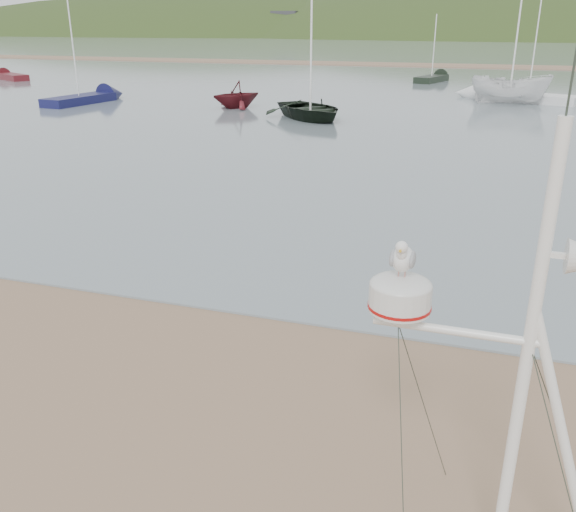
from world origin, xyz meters
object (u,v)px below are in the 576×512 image
(boat_dark, at_px, (311,69))
(boat_white, at_px, (513,64))
(boat_red, at_px, (236,82))
(sailboat_dark_mid, at_px, (438,78))
(sailboat_blue_near, at_px, (98,97))
(sailboat_white_near, at_px, (494,95))
(mast_rig, at_px, (503,464))
(dinghy_red_far, at_px, (7,76))

(boat_dark, xyz_separation_m, boat_white, (9.83, 9.67, -0.15))
(boat_dark, height_order, boat_red, boat_dark)
(boat_dark, xyz_separation_m, sailboat_dark_mid, (4.24, 24.55, -2.23))
(sailboat_blue_near, distance_m, sailboat_white_near, 25.51)
(boat_white, bearing_deg, sailboat_blue_near, 112.48)
(mast_rig, relative_size, boat_dark, 1.01)
(sailboat_blue_near, height_order, sailboat_white_near, sailboat_white_near)
(boat_dark, xyz_separation_m, sailboat_white_near, (8.95, 12.06, -2.24))
(boat_dark, bearing_deg, sailboat_white_near, 8.02)
(sailboat_blue_near, bearing_deg, sailboat_dark_mid, 47.78)
(boat_dark, distance_m, boat_white, 13.79)
(boat_white, xyz_separation_m, sailboat_blue_near, (-24.85, -6.34, -2.09))
(sailboat_blue_near, xyz_separation_m, sailboat_white_near, (23.96, 8.73, -0.00))
(sailboat_blue_near, bearing_deg, dinghy_red_far, 146.55)
(boat_red, bearing_deg, mast_rig, -25.22)
(mast_rig, distance_m, sailboat_blue_near, 38.19)
(boat_dark, xyz_separation_m, sailboat_blue_near, (-15.02, 3.33, -2.23))
(boat_dark, relative_size, sailboat_blue_near, 0.75)
(dinghy_red_far, xyz_separation_m, sailboat_dark_mid, (36.37, 9.91, 0.01))
(mast_rig, distance_m, boat_dark, 27.76)
(boat_dark, distance_m, dinghy_red_far, 35.38)
(boat_white, relative_size, sailboat_blue_near, 0.71)
(boat_red, xyz_separation_m, boat_white, (15.14, 6.81, 0.87))
(sailboat_white_near, relative_size, dinghy_red_far, 1.45)
(boat_red, bearing_deg, boat_white, 62.33)
(boat_dark, height_order, sailboat_blue_near, sailboat_blue_near)
(mast_rig, height_order, dinghy_red_far, mast_rig)
(boat_red, bearing_deg, sailboat_blue_near, -144.64)
(sailboat_blue_near, xyz_separation_m, sailboat_dark_mid, (19.26, 21.22, 0.00))
(boat_red, relative_size, sailboat_blue_near, 0.44)
(sailboat_blue_near, distance_m, dinghy_red_far, 20.51)
(boat_red, bearing_deg, sailboat_white_near, 70.95)
(boat_dark, relative_size, boat_white, 1.06)
(boat_red, distance_m, dinghy_red_far, 29.32)
(sailboat_blue_near, bearing_deg, mast_rig, -50.52)
(mast_rig, xyz_separation_m, dinghy_red_far, (-41.39, 40.78, -0.93))
(boat_white, xyz_separation_m, sailboat_dark_mid, (-5.59, 14.88, -2.09))
(boat_red, height_order, sailboat_blue_near, sailboat_blue_near)
(boat_dark, relative_size, sailboat_dark_mid, 0.85)
(mast_rig, bearing_deg, boat_white, 89.08)
(boat_white, relative_size, sailboat_white_near, 0.59)
(boat_white, distance_m, sailboat_blue_near, 25.73)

